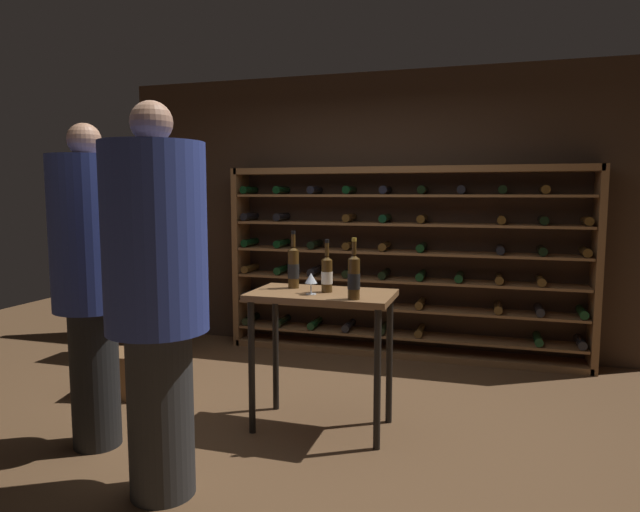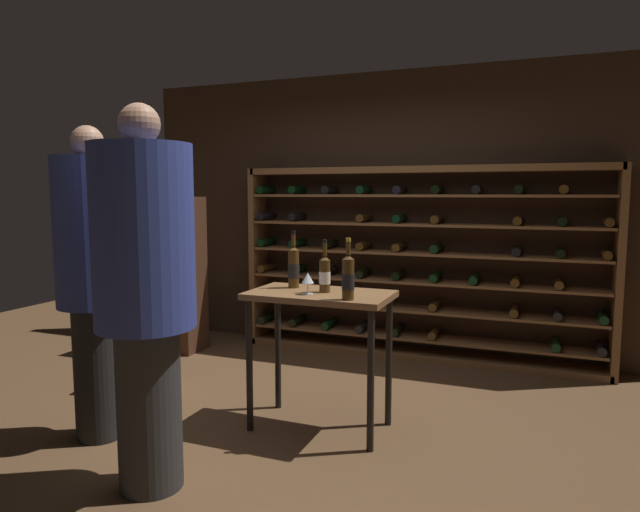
{
  "view_description": "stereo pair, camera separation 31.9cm",
  "coord_description": "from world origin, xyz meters",
  "px_view_note": "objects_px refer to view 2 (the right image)",
  "views": [
    {
      "loc": [
        1.15,
        -3.39,
        1.56
      ],
      "look_at": [
        0.06,
        0.22,
        1.14
      ],
      "focal_mm": 31.51,
      "sensor_mm": 36.0,
      "label": 1
    },
    {
      "loc": [
        1.46,
        -3.28,
        1.56
      ],
      "look_at": [
        0.06,
        0.22,
        1.14
      ],
      "focal_mm": 31.51,
      "sensor_mm": 36.0,
      "label": 2
    }
  ],
  "objects_px": {
    "wine_bottle_green_slim": "(325,274)",
    "wine_bottle_black_capsule": "(294,267)",
    "wine_rack": "(415,264)",
    "wine_bottle_red_label": "(348,277)",
    "person_bystander_red_print": "(93,269)",
    "person_guest_plum_blouse": "(145,282)",
    "wine_crate": "(133,368)",
    "display_cabinet": "(179,274)",
    "tasting_table": "(320,313)",
    "wine_glass_stemmed_center": "(308,279)"
  },
  "relations": [
    {
      "from": "person_guest_plum_blouse",
      "to": "wine_bottle_red_label",
      "type": "height_order",
      "value": "person_guest_plum_blouse"
    },
    {
      "from": "person_guest_plum_blouse",
      "to": "wine_bottle_black_capsule",
      "type": "distance_m",
      "value": 1.18
    },
    {
      "from": "wine_bottle_black_capsule",
      "to": "wine_bottle_red_label",
      "type": "xyz_separation_m",
      "value": [
        0.49,
        -0.28,
        -0.01
      ]
    },
    {
      "from": "wine_bottle_black_capsule",
      "to": "wine_bottle_red_label",
      "type": "bearing_deg",
      "value": -29.86
    },
    {
      "from": "person_bystander_red_print",
      "to": "wine_bottle_green_slim",
      "type": "height_order",
      "value": "person_bystander_red_print"
    },
    {
      "from": "display_cabinet",
      "to": "wine_glass_stemmed_center",
      "type": "height_order",
      "value": "display_cabinet"
    },
    {
      "from": "wine_bottle_green_slim",
      "to": "person_bystander_red_print",
      "type": "bearing_deg",
      "value": -152.75
    },
    {
      "from": "wine_rack",
      "to": "person_guest_plum_blouse",
      "type": "distance_m",
      "value": 2.99
    },
    {
      "from": "person_guest_plum_blouse",
      "to": "wine_glass_stemmed_center",
      "type": "xyz_separation_m",
      "value": [
        0.51,
        0.94,
        -0.09
      ]
    },
    {
      "from": "display_cabinet",
      "to": "wine_bottle_black_capsule",
      "type": "distance_m",
      "value": 2.11
    },
    {
      "from": "wine_rack",
      "to": "wine_bottle_green_slim",
      "type": "bearing_deg",
      "value": -96.34
    },
    {
      "from": "person_bystander_red_print",
      "to": "wine_glass_stemmed_center",
      "type": "relative_size",
      "value": 14.27
    },
    {
      "from": "wine_crate",
      "to": "display_cabinet",
      "type": "relative_size",
      "value": 0.32
    },
    {
      "from": "wine_bottle_green_slim",
      "to": "person_guest_plum_blouse",
      "type": "bearing_deg",
      "value": -119.19
    },
    {
      "from": "tasting_table",
      "to": "wine_crate",
      "type": "xyz_separation_m",
      "value": [
        -1.67,
        0.15,
        -0.61
      ]
    },
    {
      "from": "tasting_table",
      "to": "wine_bottle_black_capsule",
      "type": "height_order",
      "value": "wine_bottle_black_capsule"
    },
    {
      "from": "wine_crate",
      "to": "wine_bottle_black_capsule",
      "type": "height_order",
      "value": "wine_bottle_black_capsule"
    },
    {
      "from": "wine_bottle_green_slim",
      "to": "wine_glass_stemmed_center",
      "type": "distance_m",
      "value": 0.13
    },
    {
      "from": "display_cabinet",
      "to": "wine_bottle_green_slim",
      "type": "bearing_deg",
      "value": -31.02
    },
    {
      "from": "person_bystander_red_print",
      "to": "wine_glass_stemmed_center",
      "type": "distance_m",
      "value": 1.34
    },
    {
      "from": "wine_crate",
      "to": "display_cabinet",
      "type": "height_order",
      "value": "display_cabinet"
    },
    {
      "from": "tasting_table",
      "to": "wine_bottle_green_slim",
      "type": "height_order",
      "value": "wine_bottle_green_slim"
    },
    {
      "from": "wine_crate",
      "to": "person_bystander_red_print",
      "type": "bearing_deg",
      "value": -62.89
    },
    {
      "from": "tasting_table",
      "to": "wine_bottle_green_slim",
      "type": "distance_m",
      "value": 0.26
    },
    {
      "from": "tasting_table",
      "to": "wine_bottle_red_label",
      "type": "distance_m",
      "value": 0.42
    },
    {
      "from": "person_bystander_red_print",
      "to": "person_guest_plum_blouse",
      "type": "bearing_deg",
      "value": 52.63
    },
    {
      "from": "tasting_table",
      "to": "wine_bottle_red_label",
      "type": "bearing_deg",
      "value": -35.49
    },
    {
      "from": "wine_rack",
      "to": "wine_bottle_red_label",
      "type": "distance_m",
      "value": 2.02
    },
    {
      "from": "wine_bottle_green_slim",
      "to": "wine_bottle_black_capsule",
      "type": "distance_m",
      "value": 0.28
    },
    {
      "from": "wine_bottle_green_slim",
      "to": "wine_glass_stemmed_center",
      "type": "height_order",
      "value": "wine_bottle_green_slim"
    },
    {
      "from": "display_cabinet",
      "to": "wine_bottle_red_label",
      "type": "relative_size",
      "value": 4.06
    },
    {
      "from": "person_bystander_red_print",
      "to": "wine_bottle_red_label",
      "type": "bearing_deg",
      "value": 98.3
    },
    {
      "from": "person_guest_plum_blouse",
      "to": "person_bystander_red_print",
      "type": "bearing_deg",
      "value": -150.3
    },
    {
      "from": "tasting_table",
      "to": "person_bystander_red_print",
      "type": "xyz_separation_m",
      "value": [
        -1.26,
        -0.66,
        0.31
      ]
    },
    {
      "from": "wine_bottle_red_label",
      "to": "wine_glass_stemmed_center",
      "type": "relative_size",
      "value": 2.72
    },
    {
      "from": "person_bystander_red_print",
      "to": "wine_glass_stemmed_center",
      "type": "xyz_separation_m",
      "value": [
        1.22,
        0.55,
        -0.08
      ]
    },
    {
      "from": "person_guest_plum_blouse",
      "to": "wine_bottle_green_slim",
      "type": "xyz_separation_m",
      "value": [
        0.58,
        1.05,
        -0.07
      ]
    },
    {
      "from": "wine_bottle_green_slim",
      "to": "wine_bottle_black_capsule",
      "type": "height_order",
      "value": "wine_bottle_black_capsule"
    },
    {
      "from": "person_guest_plum_blouse",
      "to": "wine_bottle_green_slim",
      "type": "bearing_deg",
      "value": 118.86
    },
    {
      "from": "wine_bottle_black_capsule",
      "to": "wine_bottle_green_slim",
      "type": "bearing_deg",
      "value": -18.58
    },
    {
      "from": "tasting_table",
      "to": "wine_crate",
      "type": "bearing_deg",
      "value": 174.98
    },
    {
      "from": "wine_rack",
      "to": "tasting_table",
      "type": "relative_size",
      "value": 3.7
    },
    {
      "from": "person_bystander_red_print",
      "to": "wine_bottle_green_slim",
      "type": "bearing_deg",
      "value": 108.22
    },
    {
      "from": "wine_bottle_red_label",
      "to": "wine_crate",
      "type": "bearing_deg",
      "value": 170.32
    },
    {
      "from": "display_cabinet",
      "to": "wine_bottle_black_capsule",
      "type": "xyz_separation_m",
      "value": [
        1.76,
        -1.13,
        0.3
      ]
    },
    {
      "from": "person_guest_plum_blouse",
      "to": "wine_glass_stemmed_center",
      "type": "height_order",
      "value": "person_guest_plum_blouse"
    },
    {
      "from": "wine_bottle_green_slim",
      "to": "wine_bottle_red_label",
      "type": "distance_m",
      "value": 0.3
    },
    {
      "from": "wine_rack",
      "to": "person_bystander_red_print",
      "type": "distance_m",
      "value": 2.91
    },
    {
      "from": "wine_rack",
      "to": "wine_glass_stemmed_center",
      "type": "xyz_separation_m",
      "value": [
        -0.28,
        -1.94,
        0.12
      ]
    },
    {
      "from": "tasting_table",
      "to": "wine_bottle_black_capsule",
      "type": "distance_m",
      "value": 0.38
    }
  ]
}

